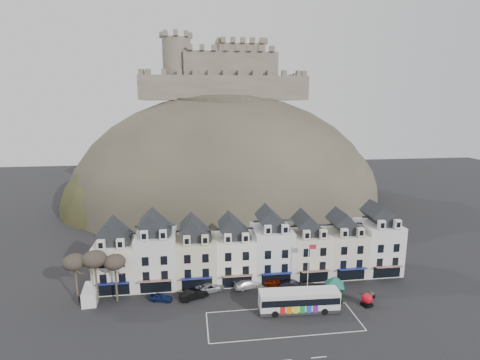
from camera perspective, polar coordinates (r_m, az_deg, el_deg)
name	(u,v)px	position (r m, az deg, el deg)	size (l,w,h in m)	color
ground	(272,327)	(57.03, 4.83, -21.48)	(300.00, 300.00, 0.00)	black
coach_bay_markings	(283,321)	(58.45, 6.60, -20.61)	(22.00, 7.50, 0.01)	silver
townhouse_terrace	(254,249)	(68.51, 2.12, -10.50)	(54.40, 9.35, 11.80)	white
castle_hill	(229,202)	(120.19, -1.65, -3.30)	(100.00, 76.00, 68.00)	#37332A
castle	(224,74)	(123.32, -2.47, 15.87)	(50.20, 22.20, 22.00)	brown
tree_left_far	(74,263)	(64.61, -23.91, -11.43)	(3.61, 3.61, 8.24)	#3D3426
tree_left_mid	(94,259)	(63.70, -21.30, -11.21)	(3.78, 3.78, 8.64)	#3D3426
tree_left_near	(115,262)	(63.31, -18.56, -11.83)	(3.43, 3.43, 7.84)	#3D3426
bus	(299,300)	(60.15, 8.97, -17.59)	(12.22, 3.36, 3.42)	#262628
bus_shelter	(335,281)	(64.55, 14.28, -14.68)	(5.55, 5.55, 3.72)	black
red_buoy	(367,300)	(64.37, 18.79, -16.87)	(1.76, 1.76, 2.08)	black
flagpole	(309,265)	(64.05, 10.44, -12.59)	(1.28, 0.20, 8.83)	silver
white_van	(91,294)	(66.95, -21.79, -15.85)	(2.67, 5.18, 2.28)	silver
planter_west	(339,300)	(64.17, 14.84, -17.29)	(1.11, 0.73, 1.02)	black
planter_east	(371,295)	(67.15, 19.39, -16.19)	(1.09, 0.74, 1.06)	black
car_navy	(161,297)	(64.03, -11.93, -17.08)	(1.45, 3.60, 1.23)	#0E1B47
car_black	(194,294)	(63.74, -7.06, -16.89)	(1.63, 4.67, 1.54)	black
car_silver	(210,287)	(65.71, -4.59, -15.98)	(2.32, 4.94, 1.40)	#A4A5AB
car_white	(248,284)	(66.62, 1.24, -15.50)	(2.06, 5.06, 1.47)	silver
car_maroon	(275,282)	(67.46, 5.40, -15.21)	(1.67, 4.16, 1.42)	#621505
car_charcoal	(293,285)	(66.82, 8.05, -15.55)	(1.50, 4.31, 1.42)	black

